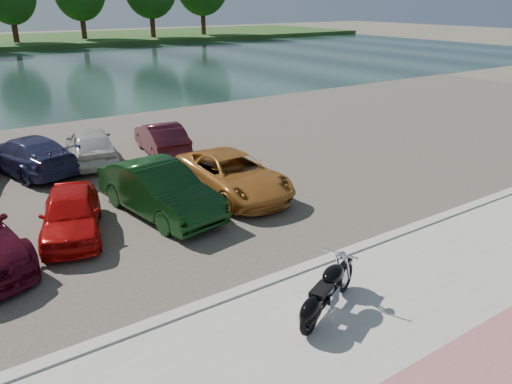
% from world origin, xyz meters
% --- Properties ---
extents(ground, '(200.00, 200.00, 0.00)m').
position_xyz_m(ground, '(0.00, 0.00, 0.00)').
color(ground, '#595447').
rests_on(ground, ground).
extents(promenade, '(60.00, 6.00, 0.10)m').
position_xyz_m(promenade, '(0.00, -1.00, 0.05)').
color(promenade, '#A5A39B').
rests_on(promenade, ground).
extents(kerb, '(60.00, 0.30, 0.14)m').
position_xyz_m(kerb, '(0.00, 2.00, 0.07)').
color(kerb, '#A5A39B').
rests_on(kerb, ground).
extents(parking_lot, '(60.00, 18.00, 0.04)m').
position_xyz_m(parking_lot, '(0.00, 11.00, 0.02)').
color(parking_lot, '#433D36').
rests_on(parking_lot, ground).
extents(river, '(120.00, 40.00, 0.00)m').
position_xyz_m(river, '(0.00, 40.00, 0.00)').
color(river, '#1B312D').
rests_on(river, ground).
extents(motorcycle, '(2.20, 1.17, 1.05)m').
position_xyz_m(motorcycle, '(-0.61, 0.37, 0.56)').
color(motorcycle, black).
rests_on(motorcycle, promenade).
extents(car_4, '(2.45, 3.84, 1.22)m').
position_xyz_m(car_4, '(-3.52, 6.83, 0.65)').
color(car_4, red).
rests_on(car_4, parking_lot).
extents(car_5, '(2.21, 4.63, 1.47)m').
position_xyz_m(car_5, '(-1.06, 6.80, 0.77)').
color(car_5, black).
rests_on(car_5, parking_lot).
extents(car_6, '(2.18, 4.68, 1.30)m').
position_xyz_m(car_6, '(1.45, 6.96, 0.69)').
color(car_6, '#B47029').
rests_on(car_6, parking_lot).
extents(car_11, '(2.96, 4.82, 1.30)m').
position_xyz_m(car_11, '(-3.36, 12.81, 0.69)').
color(car_11, navy).
rests_on(car_11, parking_lot).
extents(car_12, '(2.27, 4.20, 1.36)m').
position_xyz_m(car_12, '(-1.18, 12.70, 0.72)').
color(car_12, silver).
rests_on(car_12, parking_lot).
extents(car_13, '(1.87, 3.95, 1.25)m').
position_xyz_m(car_13, '(1.48, 12.28, 0.67)').
color(car_13, '#47121D').
rests_on(car_13, parking_lot).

